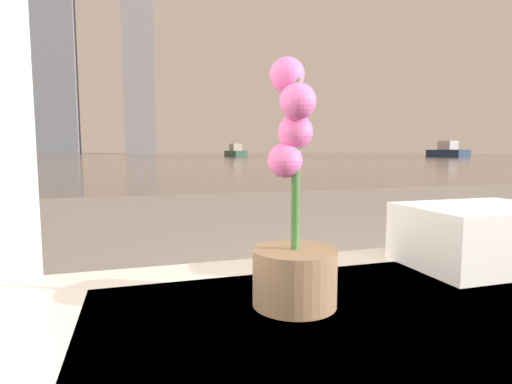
% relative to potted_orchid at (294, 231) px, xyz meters
% --- Properties ---
extents(potted_orchid, '(0.13, 0.13, 0.36)m').
position_rel_potted_orchid_xyz_m(potted_orchid, '(0.00, 0.00, 0.00)').
color(potted_orchid, '#8C6B4C').
rests_on(potted_orchid, bathtub).
extents(towel_stack, '(0.29, 0.21, 0.12)m').
position_rel_potted_orchid_xyz_m(towel_stack, '(0.44, 0.09, -0.05)').
color(towel_stack, white).
rests_on(towel_stack, bathtub).
extents(harbor_water, '(180.00, 110.00, 0.01)m').
position_rel_potted_orchid_xyz_m(harbor_water, '(0.49, 61.27, -0.62)').
color(harbor_water, gray).
rests_on(harbor_water, ground_plane).
extents(harbor_boat_1, '(1.84, 5.05, 1.88)m').
position_rel_potted_orchid_xyz_m(harbor_boat_1, '(34.22, 37.34, 0.04)').
color(harbor_boat_1, navy).
rests_on(harbor_boat_1, harbor_water).
extents(harbor_boat_2, '(1.96, 3.44, 1.22)m').
position_rel_potted_orchid_xyz_m(harbor_boat_2, '(-14.02, 51.88, -0.19)').
color(harbor_boat_2, maroon).
rests_on(harbor_boat_2, harbor_water).
extents(harbor_boat_3, '(1.95, 4.46, 1.62)m').
position_rel_potted_orchid_xyz_m(harbor_boat_3, '(11.58, 47.55, -0.05)').
color(harbor_boat_3, '#335647').
rests_on(harbor_boat_3, harbor_water).
extents(skyline_tower_1, '(11.00, 6.16, 72.02)m').
position_rel_potted_orchid_xyz_m(skyline_tower_1, '(-20.21, 117.27, 35.38)').
color(skyline_tower_1, slate).
rests_on(skyline_tower_1, ground_plane).
extents(skyline_tower_2, '(8.05, 12.89, 51.07)m').
position_rel_potted_orchid_xyz_m(skyline_tower_2, '(1.11, 117.27, 24.91)').
color(skyline_tower_2, slate).
rests_on(skyline_tower_2, ground_plane).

